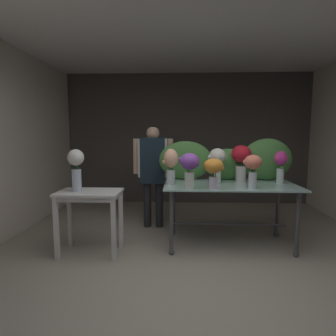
{
  "coord_description": "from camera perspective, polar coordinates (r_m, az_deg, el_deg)",
  "views": [
    {
      "loc": [
        -0.12,
        -2.34,
        1.48
      ],
      "look_at": [
        -0.29,
        1.25,
        1.05
      ],
      "focal_mm": 30.64,
      "sensor_mm": 36.0,
      "label": 1
    }
  ],
  "objects": [
    {
      "name": "ground_plane",
      "position": [
        4.52,
        4.2,
        -12.37
      ],
      "size": [
        8.49,
        8.49,
        0.0
      ],
      "primitive_type": "plane",
      "color": "#9E9384"
    },
    {
      "name": "vase_sunset_dahlias",
      "position": [
        3.45,
        9.06,
        -0.19
      ],
      "size": [
        0.24,
        0.23,
        0.37
      ],
      "color": "silver",
      "rests_on": "display_table_glass"
    },
    {
      "name": "vase_magenta_freesia",
      "position": [
        4.06,
        21.48,
        0.69
      ],
      "size": [
        0.17,
        0.17,
        0.43
      ],
      "color": "silver",
      "rests_on": "display_table_glass"
    },
    {
      "name": "side_table_white",
      "position": [
        3.67,
        -15.33,
        -6.27
      ],
      "size": [
        0.76,
        0.49,
        0.79
      ],
      "color": "white",
      "rests_on": "ground"
    },
    {
      "name": "wall_back",
      "position": [
        6.2,
        3.85,
        5.75
      ],
      "size": [
        5.23,
        0.12,
        2.75
      ],
      "primitive_type": "cube",
      "color": "#4C4742",
      "rests_on": "ground"
    },
    {
      "name": "vase_white_roses_tall",
      "position": [
        3.65,
        -17.83,
        0.2
      ],
      "size": [
        0.21,
        0.2,
        0.51
      ],
      "color": "silver",
      "rests_on": "side_table_white"
    },
    {
      "name": "vase_ivory_lilies",
      "position": [
        3.86,
        9.81,
        1.4
      ],
      "size": [
        0.25,
        0.22,
        0.46
      ],
      "color": "silver",
      "rests_on": "display_table_glass"
    },
    {
      "name": "vase_violet_anemones",
      "position": [
        3.39,
        4.3,
        0.24
      ],
      "size": [
        0.25,
        0.23,
        0.43
      ],
      "color": "silver",
      "rests_on": "display_table_glass"
    },
    {
      "name": "display_table_glass",
      "position": [
        3.88,
        12.14,
        -5.03
      ],
      "size": [
        1.71,
        0.92,
        0.83
      ],
      "color": "#A8D2CA",
      "rests_on": "ground"
    },
    {
      "name": "vase_coral_peonies",
      "position": [
        3.56,
        16.53,
        0.21
      ],
      "size": [
        0.22,
        0.21,
        0.41
      ],
      "color": "silver",
      "rests_on": "display_table_glass"
    },
    {
      "name": "wall_left",
      "position": [
        4.95,
        -27.64,
        4.74
      ],
      "size": [
        0.12,
        3.98,
        2.75
      ],
      "primitive_type": "cube",
      "color": "beige",
      "rests_on": "ground"
    },
    {
      "name": "foliage_backdrop",
      "position": [
        4.16,
        12.07,
        1.36
      ],
      "size": [
        1.88,
        0.27,
        0.59
      ],
      "color": "#477F3D",
      "rests_on": "display_table_glass"
    },
    {
      "name": "florist",
      "position": [
        4.5,
        -2.99,
        0.57
      ],
      "size": [
        0.63,
        0.24,
        1.61
      ],
      "color": "#232328",
      "rests_on": "ground"
    },
    {
      "name": "vase_peach_carnations",
      "position": [
        3.68,
        0.54,
        0.8
      ],
      "size": [
        0.21,
        0.19,
        0.46
      ],
      "color": "silver",
      "rests_on": "display_table_glass"
    },
    {
      "name": "vase_crimson_ranunculus",
      "position": [
        4.01,
        14.38,
        1.69
      ],
      "size": [
        0.26,
        0.26,
        0.5
      ],
      "color": "silver",
      "rests_on": "display_table_glass"
    },
    {
      "name": "ceiling_slab",
      "position": [
        4.47,
        4.54,
        23.97
      ],
      "size": [
        5.35,
        3.98,
        0.12
      ],
      "primitive_type": "cube",
      "color": "silver",
      "rests_on": "wall_back"
    }
  ]
}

